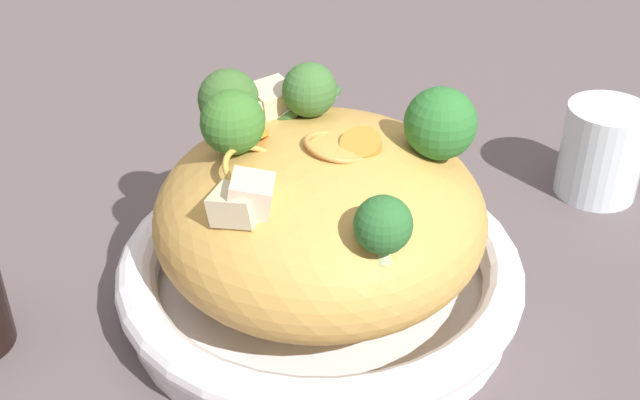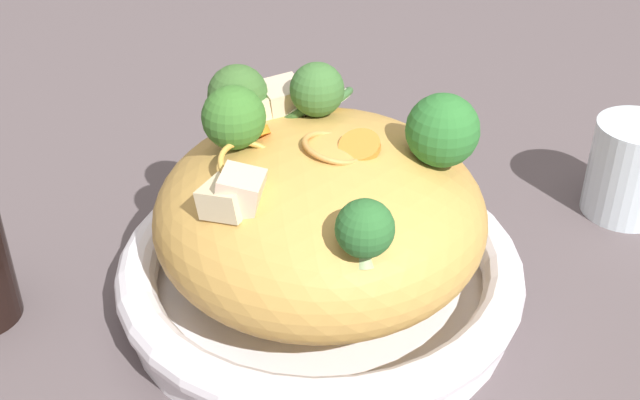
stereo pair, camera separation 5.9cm
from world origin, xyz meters
TOP-DOWN VIEW (x-y plane):
  - ground_plane at (0.00, 0.00)m, footprint 3.00×3.00m
  - serving_bowl at (0.00, 0.00)m, footprint 0.30×0.30m
  - noodle_heap at (0.00, 0.00)m, footprint 0.24×0.24m
  - broccoli_florets at (0.00, -0.01)m, footprint 0.22×0.16m
  - carrot_coins at (-0.01, -0.02)m, footprint 0.12×0.14m
  - zucchini_slices at (0.05, -0.04)m, footprint 0.06×0.08m
  - chicken_chunks at (0.04, 0.02)m, footprint 0.11×0.14m
  - drinking_glass at (-0.09, -0.28)m, footprint 0.07×0.07m

SIDE VIEW (x-z plane):
  - ground_plane at x=0.00m, z-range 0.00..0.00m
  - serving_bowl at x=0.00m, z-range 0.00..0.05m
  - drinking_glass at x=-0.09m, z-range 0.00..0.09m
  - noodle_heap at x=0.00m, z-range 0.01..0.14m
  - carrot_coins at x=-0.01m, z-range 0.11..0.15m
  - zucchini_slices at x=0.05m, z-range 0.11..0.15m
  - chicken_chunks at x=0.04m, z-range 0.12..0.15m
  - broccoli_florets at x=0.00m, z-range 0.11..0.18m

